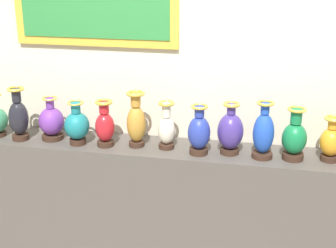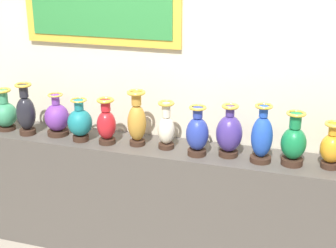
{
  "view_description": "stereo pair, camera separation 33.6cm",
  "coord_description": "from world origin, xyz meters",
  "px_view_note": "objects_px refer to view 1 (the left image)",
  "views": [
    {
      "loc": [
        0.66,
        -3.16,
        2.23
      ],
      "look_at": [
        0.0,
        0.0,
        1.08
      ],
      "focal_mm": 52.57,
      "sensor_mm": 36.0,
      "label": 1
    },
    {
      "loc": [
        0.99,
        -3.08,
        2.23
      ],
      "look_at": [
        0.0,
        0.0,
        1.08
      ],
      "focal_mm": 52.57,
      "sensor_mm": 36.0,
      "label": 2
    }
  ],
  "objects_px": {
    "vase_teal": "(77,126)",
    "vase_emerald": "(294,138)",
    "vase_onyx": "(19,117)",
    "vase_ivory": "(166,128)",
    "vase_cobalt": "(199,132)",
    "vase_sapphire": "(263,134)",
    "vase_violet": "(51,122)",
    "vase_indigo": "(230,131)",
    "vase_crimson": "(105,126)",
    "vase_ochre": "(136,122)",
    "vase_amber": "(331,141)"
  },
  "relations": [
    {
      "from": "vase_indigo",
      "to": "vase_amber",
      "type": "bearing_deg",
      "value": 0.95
    },
    {
      "from": "vase_crimson",
      "to": "vase_cobalt",
      "type": "relative_size",
      "value": 0.97
    },
    {
      "from": "vase_onyx",
      "to": "vase_crimson",
      "type": "height_order",
      "value": "vase_onyx"
    },
    {
      "from": "vase_teal",
      "to": "vase_ivory",
      "type": "distance_m",
      "value": 0.64
    },
    {
      "from": "vase_ivory",
      "to": "vase_cobalt",
      "type": "height_order",
      "value": "vase_cobalt"
    },
    {
      "from": "vase_ochre",
      "to": "vase_emerald",
      "type": "relative_size",
      "value": 1.12
    },
    {
      "from": "vase_onyx",
      "to": "vase_violet",
      "type": "height_order",
      "value": "vase_onyx"
    },
    {
      "from": "vase_indigo",
      "to": "vase_emerald",
      "type": "xyz_separation_m",
      "value": [
        0.42,
        -0.01,
        -0.01
      ]
    },
    {
      "from": "vase_ochre",
      "to": "vase_amber",
      "type": "height_order",
      "value": "vase_ochre"
    },
    {
      "from": "vase_cobalt",
      "to": "vase_amber",
      "type": "distance_m",
      "value": 0.87
    },
    {
      "from": "vase_amber",
      "to": "vase_teal",
      "type": "bearing_deg",
      "value": -177.99
    },
    {
      "from": "vase_cobalt",
      "to": "vase_onyx",
      "type": "bearing_deg",
      "value": -179.88
    },
    {
      "from": "vase_teal",
      "to": "vase_violet",
      "type": "bearing_deg",
      "value": 166.35
    },
    {
      "from": "vase_crimson",
      "to": "vase_emerald",
      "type": "relative_size",
      "value": 0.94
    },
    {
      "from": "vase_onyx",
      "to": "vase_sapphire",
      "type": "height_order",
      "value": "vase_onyx"
    },
    {
      "from": "vase_ivory",
      "to": "vase_amber",
      "type": "relative_size",
      "value": 1.11
    },
    {
      "from": "vase_violet",
      "to": "vase_cobalt",
      "type": "distance_m",
      "value": 1.1
    },
    {
      "from": "vase_teal",
      "to": "vase_emerald",
      "type": "xyz_separation_m",
      "value": [
        1.51,
        0.04,
        0.01
      ]
    },
    {
      "from": "vase_amber",
      "to": "vase_ochre",
      "type": "bearing_deg",
      "value": -179.36
    },
    {
      "from": "vase_violet",
      "to": "vase_indigo",
      "type": "distance_m",
      "value": 1.31
    },
    {
      "from": "vase_teal",
      "to": "vase_amber",
      "type": "xyz_separation_m",
      "value": [
        1.75,
        0.06,
        -0.0
      ]
    },
    {
      "from": "vase_indigo",
      "to": "vase_emerald",
      "type": "distance_m",
      "value": 0.42
    },
    {
      "from": "vase_onyx",
      "to": "vase_teal",
      "type": "height_order",
      "value": "vase_onyx"
    },
    {
      "from": "vase_cobalt",
      "to": "vase_sapphire",
      "type": "distance_m",
      "value": 0.43
    },
    {
      "from": "vase_violet",
      "to": "vase_teal",
      "type": "height_order",
      "value": "vase_violet"
    },
    {
      "from": "vase_teal",
      "to": "vase_sapphire",
      "type": "bearing_deg",
      "value": 0.99
    },
    {
      "from": "vase_onyx",
      "to": "vase_emerald",
      "type": "bearing_deg",
      "value": 1.17
    },
    {
      "from": "vase_ochre",
      "to": "vase_emerald",
      "type": "distance_m",
      "value": 1.09
    },
    {
      "from": "vase_ochre",
      "to": "vase_emerald",
      "type": "xyz_separation_m",
      "value": [
        1.08,
        -0.01,
        -0.03
      ]
    },
    {
      "from": "vase_cobalt",
      "to": "vase_amber",
      "type": "relative_size",
      "value": 1.13
    },
    {
      "from": "vase_onyx",
      "to": "vase_ivory",
      "type": "relative_size",
      "value": 1.16
    },
    {
      "from": "vase_violet",
      "to": "vase_cobalt",
      "type": "relative_size",
      "value": 0.92
    },
    {
      "from": "vase_violet",
      "to": "vase_emerald",
      "type": "height_order",
      "value": "vase_emerald"
    },
    {
      "from": "vase_ivory",
      "to": "vase_teal",
      "type": "bearing_deg",
      "value": -175.31
    },
    {
      "from": "vase_teal",
      "to": "vase_crimson",
      "type": "height_order",
      "value": "vase_crimson"
    },
    {
      "from": "vase_ivory",
      "to": "vase_sapphire",
      "type": "bearing_deg",
      "value": -2.59
    },
    {
      "from": "vase_ochre",
      "to": "vase_indigo",
      "type": "distance_m",
      "value": 0.66
    },
    {
      "from": "vase_emerald",
      "to": "vase_amber",
      "type": "bearing_deg",
      "value": 5.91
    },
    {
      "from": "vase_ivory",
      "to": "vase_emerald",
      "type": "height_order",
      "value": "vase_emerald"
    },
    {
      "from": "vase_onyx",
      "to": "vase_ivory",
      "type": "xyz_separation_m",
      "value": [
        1.09,
        0.06,
        -0.02
      ]
    },
    {
      "from": "vase_cobalt",
      "to": "vase_emerald",
      "type": "distance_m",
      "value": 0.63
    },
    {
      "from": "vase_onyx",
      "to": "vase_ivory",
      "type": "distance_m",
      "value": 1.09
    },
    {
      "from": "vase_indigo",
      "to": "vase_crimson",
      "type": "bearing_deg",
      "value": -177.29
    },
    {
      "from": "vase_onyx",
      "to": "vase_indigo",
      "type": "height_order",
      "value": "vase_onyx"
    },
    {
      "from": "vase_crimson",
      "to": "vase_ochre",
      "type": "distance_m",
      "value": 0.23
    },
    {
      "from": "vase_onyx",
      "to": "vase_cobalt",
      "type": "bearing_deg",
      "value": 0.12
    },
    {
      "from": "vase_indigo",
      "to": "vase_emerald",
      "type": "bearing_deg",
      "value": -1.83
    },
    {
      "from": "vase_violet",
      "to": "vase_emerald",
      "type": "distance_m",
      "value": 1.73
    },
    {
      "from": "vase_violet",
      "to": "vase_crimson",
      "type": "xyz_separation_m",
      "value": [
        0.43,
        -0.04,
        0.02
      ]
    },
    {
      "from": "vase_crimson",
      "to": "vase_indigo",
      "type": "relative_size",
      "value": 0.93
    }
  ]
}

